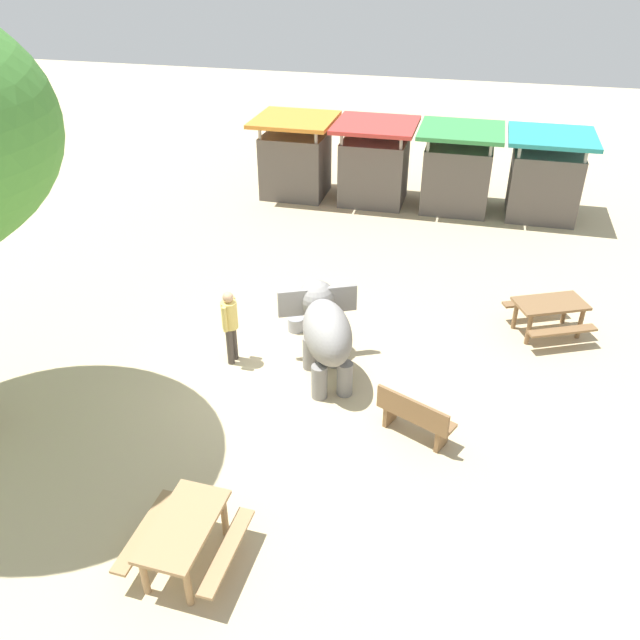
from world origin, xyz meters
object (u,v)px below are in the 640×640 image
object	(u,v)px
market_stall_green	(457,173)
market_stall_teal	(544,180)
wooden_bench	(414,416)
market_stall_red	(374,167)
picnic_table_near	(549,310)
market_stall_orange	(295,161)
feed_bucket	(296,324)
person_handler	(230,322)
elephant	(325,328)
picnic_table_far	(184,533)

from	to	relation	value
market_stall_green	market_stall_teal	distance (m)	2.60
wooden_bench	market_stall_red	world-z (taller)	market_stall_red
picnic_table_near	market_stall_orange	xyz separation A→B (m)	(-7.69, 6.95, 0.55)
wooden_bench	feed_bucket	xyz separation A→B (m)	(-2.95, 2.87, -0.31)
person_handler	picnic_table_near	world-z (taller)	person_handler
wooden_bench	market_stall_green	size ratio (longest dim) A/B	0.57
market_stall_red	feed_bucket	bearing A→B (deg)	-92.08
picnic_table_near	market_stall_red	world-z (taller)	market_stall_red
market_stall_red	market_stall_teal	distance (m)	5.20
elephant	picnic_table_near	world-z (taller)	elephant
person_handler	market_stall_orange	xyz separation A→B (m)	(-1.36, 9.62, 0.19)
picnic_table_near	market_stall_red	bearing A→B (deg)	101.16
picnic_table_near	market_stall_teal	xyz separation A→B (m)	(0.11, 6.95, 0.55)
market_stall_orange	market_stall_green	bearing A→B (deg)	0.00
wooden_bench	feed_bucket	size ratio (longest dim) A/B	4.00
market_stall_orange	market_stall_red	bearing A→B (deg)	0.00
picnic_table_near	market_stall_orange	bearing A→B (deg)	112.84
picnic_table_far	feed_bucket	bearing A→B (deg)	3.77
wooden_bench	picnic_table_far	xyz separation A→B (m)	(-2.77, -3.39, 0.12)
picnic_table_far	market_stall_teal	bearing A→B (deg)	-18.11
person_handler	market_stall_red	world-z (taller)	market_stall_red
market_stall_orange	market_stall_green	distance (m)	5.20
picnic_table_near	person_handler	bearing A→B (deg)	177.83
picnic_table_near	market_stall_green	bearing A→B (deg)	84.64
elephant	market_stall_teal	distance (m)	10.58
person_handler	feed_bucket	distance (m)	1.90
feed_bucket	market_stall_teal	bearing A→B (deg)	56.07
wooden_bench	market_stall_green	world-z (taller)	market_stall_green
elephant	wooden_bench	bearing A→B (deg)	-151.71
market_stall_red	market_stall_orange	bearing A→B (deg)	180.00
picnic_table_far	feed_bucket	distance (m)	6.27
market_stall_teal	feed_bucket	world-z (taller)	market_stall_teal
picnic_table_far	market_stall_green	bearing A→B (deg)	-8.54
picnic_table_far	market_stall_orange	distance (m)	14.65
picnic_table_far	market_stall_teal	xyz separation A→B (m)	(5.32, 14.43, 0.55)
wooden_bench	market_stall_teal	world-z (taller)	market_stall_teal
market_stall_green	market_stall_teal	world-z (taller)	same
person_handler	market_stall_green	world-z (taller)	market_stall_green
feed_bucket	market_stall_orange	bearing A→B (deg)	105.74
market_stall_green	feed_bucket	size ratio (longest dim) A/B	7.00
elephant	market_stall_teal	xyz separation A→B (m)	(4.51, 9.57, 0.08)
market_stall_orange	person_handler	bearing A→B (deg)	-81.96
elephant	picnic_table_near	size ratio (longest dim) A/B	1.19
wooden_bench	picnic_table_near	distance (m)	4.76
elephant	market_stall_red	size ratio (longest dim) A/B	0.93
elephant	feed_bucket	distance (m)	1.94
person_handler	feed_bucket	size ratio (longest dim) A/B	4.50
picnic_table_near	picnic_table_far	world-z (taller)	same
person_handler	picnic_table_near	xyz separation A→B (m)	(6.33, 2.67, -0.36)
person_handler	market_stall_teal	bearing A→B (deg)	61.18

